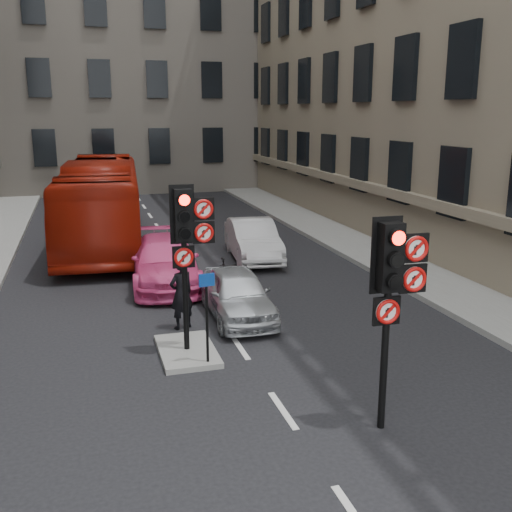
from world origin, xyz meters
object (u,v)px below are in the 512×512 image
bus_red (101,203)px  motorcycle (225,277)px  signal_far (188,233)px  car_silver (237,294)px  car_pink (165,261)px  motorcyclist (181,294)px  info_sign (207,305)px  car_white (253,240)px  signal_near (394,279)px

bus_red → motorcycle: (3.14, -7.79, -1.16)m
signal_far → car_silver: (1.57, 2.01, -2.07)m
car_silver → bus_red: bearing=108.0°
car_pink → motorcyclist: 3.96m
info_sign → car_pink: bearing=82.2°
motorcycle → info_sign: (-1.54, -4.94, 0.85)m
car_silver → car_white: car_white is taller
signal_far → bus_red: size_ratio=0.30×
motorcycle → signal_far: bearing=-111.5°
motorcyclist → motorcycle: bearing=-148.0°
car_pink → info_sign: 6.41m
motorcycle → motorcyclist: size_ratio=0.94×
signal_far → car_pink: bearing=87.9°
signal_near → info_sign: (-2.39, 3.19, -1.24)m
car_pink → signal_far: bearing=-87.6°
car_white → car_silver: bearing=-104.1°
bus_red → car_pink: bearing=-71.7°
car_silver → car_pink: size_ratio=0.76×
car_silver → bus_red: bus_red is taller
car_pink → motorcycle: 2.12m
car_silver → car_pink: (-1.36, 3.56, 0.08)m
car_white → bus_red: bearing=146.2°
signal_far → car_pink: 5.92m
car_white → motorcycle: size_ratio=2.59×
motorcycle → bus_red: bearing=113.5°
signal_near → info_sign: size_ratio=1.88×
bus_red → motorcycle: size_ratio=7.20×
signal_near → motorcycle: (-0.84, 8.13, -2.09)m
car_white → motorcyclist: (-3.56, -6.22, 0.18)m
car_white → motorcycle: (-1.88, -3.70, -0.21)m
signal_far → car_silver: signal_far is taller
car_white → bus_red: 6.55m
signal_near → car_silver: bearing=99.7°
car_pink → signal_near: bearing=-71.5°
motorcyclist → signal_far: bearing=63.1°
info_sign → motorcyclist: bearing=85.4°
car_white → motorcycle: bearing=-111.6°
signal_far → car_white: bearing=65.1°
signal_near → car_silver: signal_near is taller
signal_far → motorcycle: signal_far is taller
signal_far → car_silver: size_ratio=0.97×
car_white → info_sign: 9.32m
signal_near → car_silver: 6.40m
signal_near → car_silver: size_ratio=0.97×
signal_far → motorcyclist: signal_far is taller
signal_near → car_pink: bearing=104.0°
car_pink → motorcycle: bearing=-38.3°
signal_far → motorcyclist: size_ratio=2.03×
signal_near → car_white: 12.03m
signal_near → car_white: bearing=85.0°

